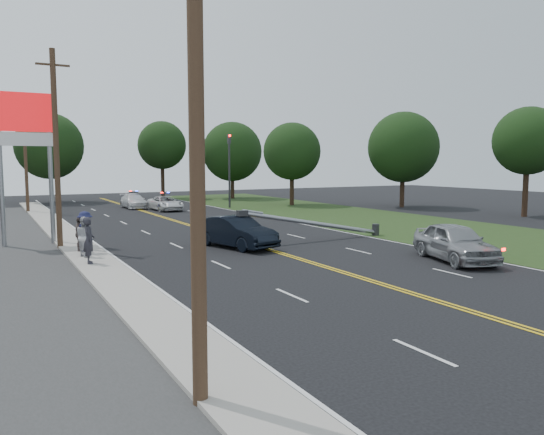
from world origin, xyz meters
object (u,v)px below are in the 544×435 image
bystander_c (85,232)px  emergency_a (165,203)px  waiting_sedan (455,242)px  bystander_b (85,236)px  fallen_streetlight (322,224)px  utility_pole_far (25,154)px  crashed_sedan (236,232)px  bystander_a (89,240)px  bystander_d (79,234)px  utility_pole_mid (56,148)px  pylon_sign (24,131)px  emergency_b (134,201)px  utility_pole_near (196,123)px  traffic_signal (229,164)px

bystander_c → emergency_a: bearing=-40.0°
waiting_sedan → bystander_b: bearing=167.2°
fallen_streetlight → utility_pole_far: (-13.39, 26.00, 4.17)m
crashed_sedan → bystander_a: 7.68m
bystander_d → utility_pole_mid: bearing=42.8°
crashed_sedan → bystander_b: 7.39m
bystander_a → bystander_c: bystander_a is taller
bystander_a → bystander_c: bearing=-1.8°
fallen_streetlight → pylon_sign: bearing=157.8°
emergency_b → bystander_d: size_ratio=2.76×
crashed_sedan → waiting_sedan: bearing=-65.1°
utility_pole_near → utility_pole_far: (0.00, 42.00, 0.00)m
crashed_sedan → bystander_b: size_ratio=2.70×
utility_pole_far → emergency_b: 10.26m
bystander_c → crashed_sedan: bearing=-114.7°
utility_pole_mid → emergency_a: bearing=58.4°
waiting_sedan → utility_pole_near: bearing=-134.9°
pylon_sign → waiting_sedan: 22.24m
fallen_streetlight → bystander_d: 12.88m
utility_pole_mid → crashed_sedan: (8.02, -4.07, -4.27)m
crashed_sedan → bystander_d: (-7.37, 1.98, 0.14)m
utility_pole_near → utility_pole_mid: (0.00, 20.00, 0.00)m
emergency_b → bystander_c: bystander_c is taller
fallen_streetlight → utility_pole_near: 21.27m
waiting_sedan → bystander_c: bearing=163.8°
utility_pole_far → emergency_a: (11.16, -3.88, -4.43)m
pylon_sign → utility_pole_far: 20.06m
pylon_sign → utility_pole_near: (1.30, -22.00, -0.91)m
traffic_signal → waiting_sedan: 30.44m
utility_pole_mid → waiting_sedan: 19.81m
crashed_sedan → bystander_a: size_ratio=2.49×
pylon_sign → emergency_b: (10.57, 20.03, -5.33)m
traffic_signal → emergency_b: size_ratio=1.53×
utility_pole_far → bystander_d: utility_pole_far is taller
pylon_sign → bystander_c: (2.13, -4.66, -4.89)m
bystander_b → fallen_streetlight: bearing=-108.1°
emergency_b → waiting_sedan: bearing=-81.0°
fallen_streetlight → utility_pole_far: 29.54m
emergency_a → bystander_b: (-10.52, -21.83, 0.38)m
emergency_b → bystander_c: 26.10m
crashed_sedan → emergency_a: size_ratio=1.05×
utility_pole_mid → utility_pole_far: 22.00m
emergency_a → bystander_a: bearing=-117.5°
bystander_c → traffic_signal: bearing=-52.5°
bystander_b → waiting_sedan: bearing=-137.2°
utility_pole_mid → bystander_a: 6.87m
waiting_sedan → emergency_a: bearing=114.9°
emergency_b → traffic_signal: bearing=-26.8°
fallen_streetlight → bystander_c: bearing=173.9°
utility_pole_near → utility_pole_mid: bearing=90.0°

